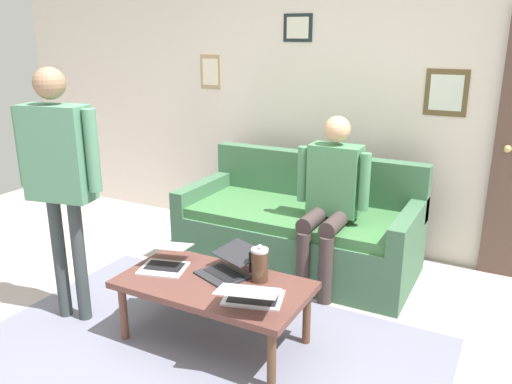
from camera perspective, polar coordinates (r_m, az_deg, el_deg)
ground_plane at (r=3.22m, az=-8.00°, el=-17.84°), size 7.68×7.68×0.00m
area_rug at (r=3.29m, az=-5.53°, el=-16.83°), size 2.76×1.67×0.01m
back_wall at (r=4.62m, az=7.64°, el=10.92°), size 7.04×0.11×2.70m
couch at (r=4.23m, az=4.84°, el=-4.19°), size 1.87×0.89×0.88m
coffee_table at (r=3.18m, az=-4.71°, el=-10.59°), size 1.15×0.61×0.40m
laptop_left at (r=2.90m, az=-0.50°, el=-11.41°), size 0.42×0.45×0.15m
laptop_center at (r=3.23m, az=-3.12°, el=-8.29°), size 0.41×0.44×0.14m
laptop_right at (r=3.36m, az=-10.04°, el=-7.45°), size 0.36×0.39×0.15m
french_press at (r=3.12m, az=0.41°, el=-8.06°), size 0.12×0.10×0.24m
person_standing at (r=3.41m, az=-21.01°, el=2.80°), size 0.58×0.26×1.65m
person_seated at (r=3.78m, az=8.26°, el=-0.13°), size 0.55×0.51×1.28m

